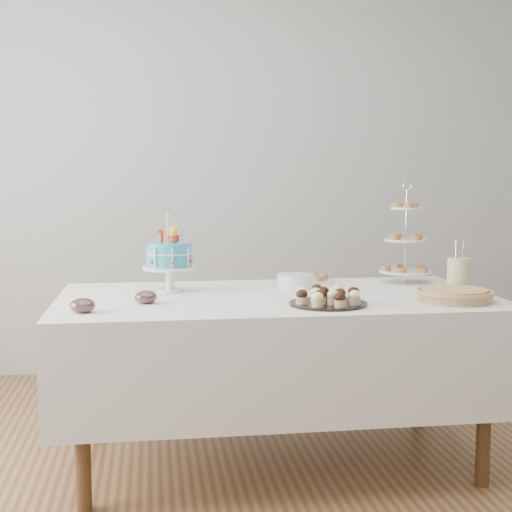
{
  "coord_description": "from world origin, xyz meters",
  "views": [
    {
      "loc": [
        -0.54,
        -2.79,
        1.28
      ],
      "look_at": [
        -0.09,
        0.3,
        0.95
      ],
      "focal_mm": 50.0,
      "sensor_mm": 36.0,
      "label": 1
    }
  ],
  "objects": [
    {
      "name": "floor",
      "position": [
        0.0,
        0.0,
        0.0
      ],
      "size": [
        5.0,
        5.0,
        0.0
      ],
      "primitive_type": "plane",
      "color": "brown",
      "rests_on": "ground"
    },
    {
      "name": "walls",
      "position": [
        0.0,
        0.0,
        1.35
      ],
      "size": [
        5.04,
        4.04,
        2.7
      ],
      "color": "#9FA1A4",
      "rests_on": "floor"
    },
    {
      "name": "table",
      "position": [
        0.0,
        0.3,
        0.54
      ],
      "size": [
        1.92,
        1.02,
        0.77
      ],
      "color": "silver",
      "rests_on": "floor"
    },
    {
      "name": "birthday_cake",
      "position": [
        -0.46,
        0.48,
        0.87
      ],
      "size": [
        0.25,
        0.25,
        0.38
      ],
      "rotation": [
        0.0,
        0.0,
        0.09
      ],
      "color": "white",
      "rests_on": "table"
    },
    {
      "name": "cupcake_tray",
      "position": [
        0.17,
        0.03,
        0.81
      ],
      "size": [
        0.32,
        0.32,
        0.07
      ],
      "color": "black",
      "rests_on": "table"
    },
    {
      "name": "pie",
      "position": [
        0.72,
        0.04,
        0.8
      ],
      "size": [
        0.33,
        0.33,
        0.05
      ],
      "color": "tan",
      "rests_on": "table"
    },
    {
      "name": "tiered_stand",
      "position": [
        0.71,
        0.61,
        0.98
      ],
      "size": [
        0.26,
        0.26,
        0.51
      ],
      "color": "silver",
      "rests_on": "table"
    },
    {
      "name": "plate_stack",
      "position": [
        0.13,
        0.5,
        0.8
      ],
      "size": [
        0.18,
        0.18,
        0.07
      ],
      "color": "white",
      "rests_on": "table"
    },
    {
      "name": "pastry_plate",
      "position": [
        0.25,
        0.7,
        0.79
      ],
      "size": [
        0.23,
        0.23,
        0.03
      ],
      "color": "white",
      "rests_on": "table"
    },
    {
      "name": "jam_bowl_a",
      "position": [
        -0.81,
        -0.0,
        0.8
      ],
      "size": [
        0.1,
        0.1,
        0.06
      ],
      "color": "silver",
      "rests_on": "table"
    },
    {
      "name": "jam_bowl_b",
      "position": [
        -0.57,
        0.17,
        0.8
      ],
      "size": [
        0.09,
        0.09,
        0.06
      ],
      "color": "silver",
      "rests_on": "table"
    },
    {
      "name": "utensil_pitcher",
      "position": [
        0.84,
        0.26,
        0.86
      ],
      "size": [
        0.11,
        0.11,
        0.24
      ],
      "rotation": [
        0.0,
        0.0,
        0.24
      ],
      "color": "beige",
      "rests_on": "table"
    }
  ]
}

